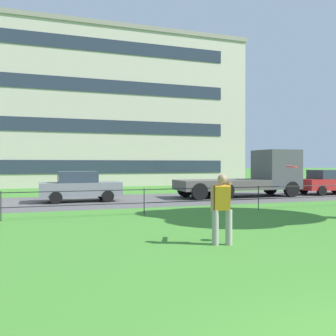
# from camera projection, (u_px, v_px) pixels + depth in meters

# --- Properties ---
(street_strip) EXTENTS (80.00, 6.94, 0.01)m
(street_strip) POSITION_uv_depth(u_px,v_px,m) (118.00, 201.00, 18.80)
(street_strip) COLOR #565454
(street_strip) RESTS_ON ground
(park_fence) EXTENTS (39.33, 0.04, 1.00)m
(park_fence) POSITION_uv_depth(u_px,v_px,m) (144.00, 197.00, 13.50)
(park_fence) COLOR #232328
(park_fence) RESTS_ON ground
(person_thrower) EXTENTS (0.67, 0.75, 1.66)m
(person_thrower) POSITION_uv_depth(u_px,v_px,m) (222.00, 207.00, 8.49)
(person_thrower) COLOR gray
(person_thrower) RESTS_ON ground
(frisbee) EXTENTS (0.36, 0.36, 0.05)m
(frisbee) POSITION_uv_depth(u_px,v_px,m) (291.00, 166.00, 8.61)
(frisbee) COLOR red
(car_grey_right) EXTENTS (4.05, 1.92, 1.54)m
(car_grey_right) POSITION_uv_depth(u_px,v_px,m) (80.00, 186.00, 18.30)
(car_grey_right) COLOR slate
(car_grey_right) RESTS_ON ground
(flatbed_truck_left) EXTENTS (7.31, 2.43, 2.75)m
(flatbed_truck_left) POSITION_uv_depth(u_px,v_px,m) (255.00, 176.00, 21.28)
(flatbed_truck_left) COLOR #4C4C51
(flatbed_truck_left) RESTS_ON ground
(car_red_center) EXTENTS (4.00, 1.82, 1.54)m
(car_red_center) POSITION_uv_depth(u_px,v_px,m) (328.00, 182.00, 22.74)
(car_red_center) COLOR red
(car_red_center) RESTS_ON ground
(apartment_building_background) EXTENTS (32.77, 12.67, 13.89)m
(apartment_building_background) POSITION_uv_depth(u_px,v_px,m) (65.00, 112.00, 35.09)
(apartment_building_background) COLOR beige
(apartment_building_background) RESTS_ON ground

